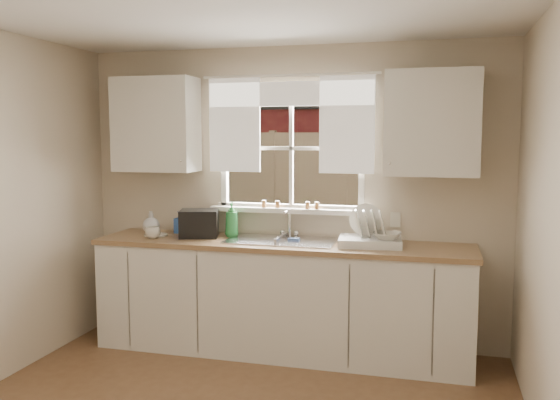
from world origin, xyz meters
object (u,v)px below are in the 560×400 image
(cup, at_px, (153,233))
(black_appliance, at_px, (199,223))
(soap_bottle_a, at_px, (232,220))
(dish_rack, at_px, (370,237))

(cup, distance_m, black_appliance, 0.39)
(soap_bottle_a, xyz_separation_m, black_appliance, (-0.27, -0.07, -0.03))
(cup, bearing_deg, dish_rack, 4.18)
(dish_rack, relative_size, black_appliance, 1.64)
(dish_rack, distance_m, black_appliance, 1.43)
(dish_rack, xyz_separation_m, soap_bottle_a, (-1.17, 0.10, 0.08))
(dish_rack, distance_m, cup, 1.78)
(soap_bottle_a, distance_m, cup, 0.66)
(black_appliance, bearing_deg, soap_bottle_a, -1.70)
(soap_bottle_a, height_order, black_appliance, soap_bottle_a)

